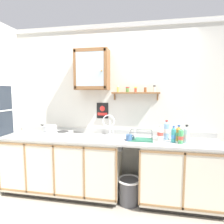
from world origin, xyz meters
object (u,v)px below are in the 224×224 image
(hot_plate_stove, at_px, (56,134))
(bottle_water_blue_5, at_px, (166,130))
(bottle_detergent_teal_0, at_px, (174,135))
(warning_sign, at_px, (102,111))
(bottle_water_clear_2, at_px, (186,135))
(dish_rack, at_px, (140,138))
(bottle_juice_amber_4, at_px, (179,134))
(trash_bin, at_px, (129,190))
(sink, at_px, (108,139))
(bottle_soda_green_1, at_px, (181,136))
(bottle_opaque_white_3, at_px, (160,133))
(saucepan, at_px, (50,128))
(wall_cabinet, at_px, (92,70))
(mug, at_px, (129,138))

(hot_plate_stove, bearing_deg, bottle_water_blue_5, 3.14)
(bottle_detergent_teal_0, height_order, warning_sign, warning_sign)
(warning_sign, bearing_deg, bottle_water_blue_5, -11.12)
(bottle_water_clear_2, xyz_separation_m, bottle_water_blue_5, (-0.25, 0.14, 0.02))
(dish_rack, bearing_deg, bottle_detergent_teal_0, -4.98)
(bottle_juice_amber_4, height_order, trash_bin, bottle_juice_amber_4)
(sink, xyz_separation_m, warning_sign, (-0.14, 0.25, 0.40))
(bottle_juice_amber_4, xyz_separation_m, dish_rack, (-0.53, -0.06, -0.08))
(bottle_soda_green_1, bearing_deg, bottle_juice_amber_4, 92.54)
(bottle_water_clear_2, relative_size, dish_rack, 0.73)
(bottle_soda_green_1, xyz_separation_m, bottle_juice_amber_4, (-0.01, 0.15, 0.00))
(bottle_opaque_white_3, relative_size, warning_sign, 0.91)
(bottle_juice_amber_4, distance_m, bottle_water_blue_5, 0.17)
(bottle_soda_green_1, bearing_deg, sink, 171.90)
(bottle_detergent_teal_0, bearing_deg, bottle_water_blue_5, 118.08)
(saucepan, xyz_separation_m, bottle_water_clear_2, (2.02, -0.07, -0.01))
(bottle_water_blue_5, bearing_deg, sink, -176.18)
(bottle_water_blue_5, relative_size, wall_cabinet, 0.46)
(bottle_water_clear_2, bearing_deg, warning_sign, 165.08)
(bottle_soda_green_1, distance_m, trash_bin, 1.06)
(bottle_soda_green_1, distance_m, mug, 0.68)
(bottle_opaque_white_3, bearing_deg, wall_cabinet, 170.67)
(bottle_opaque_white_3, bearing_deg, dish_rack, -177.24)
(bottle_opaque_white_3, bearing_deg, sink, 176.91)
(bottle_water_blue_5, distance_m, trash_bin, 1.01)
(bottle_opaque_white_3, xyz_separation_m, wall_cabinet, (-1.03, 0.17, 0.91))
(mug, bearing_deg, hot_plate_stove, 175.70)
(sink, xyz_separation_m, bottle_soda_green_1, (1.01, -0.14, 0.12))
(bottle_detergent_teal_0, relative_size, warning_sign, 0.89)
(mug, bearing_deg, trash_bin, -58.09)
(sink, bearing_deg, mug, -20.14)
(dish_rack, bearing_deg, wall_cabinet, 166.34)
(saucepan, xyz_separation_m, bottle_soda_green_1, (1.94, -0.13, -0.02))
(bottle_water_clear_2, height_order, trash_bin, bottle_water_clear_2)
(trash_bin, bearing_deg, sink, 158.58)
(sink, xyz_separation_m, wall_cabinet, (-0.27, 0.13, 1.04))
(saucepan, relative_size, bottle_opaque_white_3, 1.47)
(bottle_soda_green_1, xyz_separation_m, mug, (-0.68, 0.02, -0.05))
(hot_plate_stove, height_order, trash_bin, hot_plate_stove)
(bottle_detergent_teal_0, distance_m, bottle_juice_amber_4, 0.12)
(hot_plate_stove, height_order, warning_sign, warning_sign)
(hot_plate_stove, bearing_deg, warning_sign, 22.83)
(saucepan, relative_size, wall_cabinet, 0.55)
(bottle_water_blue_5, xyz_separation_m, wall_cabinet, (-1.12, 0.07, 0.89))
(sink, relative_size, bottle_water_blue_5, 1.93)
(bottle_water_clear_2, bearing_deg, sink, 175.88)
(dish_rack, bearing_deg, bottle_opaque_white_3, 2.76)
(mug, distance_m, trash_bin, 0.77)
(bottle_soda_green_1, bearing_deg, hot_plate_stove, 176.59)
(warning_sign, bearing_deg, bottle_opaque_white_3, -18.00)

